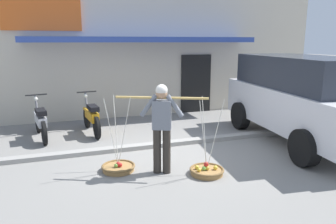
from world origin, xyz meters
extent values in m
plane|color=gray|center=(0.00, 0.00, 0.00)|extent=(90.00, 90.00, 0.00)
cube|color=gray|center=(0.00, 0.70, 0.05)|extent=(20.00, 0.24, 0.10)
cylinder|color=#2D2823|center=(-0.33, -0.83, 0.43)|extent=(0.15, 0.15, 0.86)
cylinder|color=#2D2823|center=(-0.49, -0.76, 0.43)|extent=(0.15, 0.15, 0.86)
cube|color=slate|center=(-0.41, -0.80, 1.13)|extent=(0.39, 0.32, 0.54)
sphere|color=tan|center=(-0.41, -0.80, 1.53)|extent=(0.21, 0.21, 0.21)
sphere|color=silver|center=(-0.41, -0.80, 1.58)|extent=(0.22, 0.22, 0.22)
cylinder|color=slate|center=(-0.19, -0.90, 1.30)|extent=(0.34, 0.22, 0.43)
cylinder|color=slate|center=(-0.62, -0.70, 1.30)|extent=(0.34, 0.22, 0.43)
cylinder|color=tan|center=(-0.41, -0.80, 1.45)|extent=(1.56, 0.76, 0.04)
cylinder|color=#9E7542|center=(0.36, -1.15, 0.04)|extent=(0.61, 0.61, 0.09)
torus|color=brown|center=(0.36, -1.15, 0.10)|extent=(0.65, 0.65, 0.05)
sphere|color=#79BC47|center=(0.30, -1.16, 0.13)|extent=(0.08, 0.08, 0.08)
sphere|color=gold|center=(0.36, -1.17, 0.13)|extent=(0.08, 0.08, 0.08)
sphere|color=yellow|center=(0.19, -1.19, 0.13)|extent=(0.08, 0.08, 0.08)
sphere|color=yellow|center=(0.52, -1.21, 0.13)|extent=(0.08, 0.08, 0.08)
sphere|color=yellow|center=(0.20, -1.07, 0.13)|extent=(0.08, 0.08, 0.08)
sphere|color=red|center=(0.35, -1.14, 0.20)|extent=(0.10, 0.10, 0.10)
cylinder|color=silver|center=(0.36, -1.01, 0.77)|extent=(0.01, 0.29, 1.36)
cylinder|color=silver|center=(0.24, -1.22, 0.77)|extent=(0.25, 0.15, 1.36)
cylinder|color=silver|center=(0.49, -1.22, 0.77)|extent=(0.25, 0.15, 1.36)
cylinder|color=#9E7542|center=(-1.18, -0.44, 0.04)|extent=(0.61, 0.61, 0.09)
torus|color=brown|center=(-1.18, -0.44, 0.10)|extent=(0.65, 0.65, 0.05)
sphere|color=red|center=(-1.18, -0.47, 0.14)|extent=(0.10, 0.10, 0.10)
sphere|color=#659C3B|center=(-1.23, -0.49, 0.13)|extent=(0.08, 0.08, 0.08)
sphere|color=red|center=(-1.15, -0.48, 0.13)|extent=(0.08, 0.08, 0.08)
cylinder|color=silver|center=(-1.18, -0.30, 0.77)|extent=(0.01, 0.29, 1.36)
cylinder|color=silver|center=(-1.30, -0.51, 0.77)|extent=(0.25, 0.15, 1.36)
cylinder|color=silver|center=(-1.06, -0.51, 0.77)|extent=(0.25, 0.15, 1.36)
cylinder|color=black|center=(-2.76, 2.96, 0.29)|extent=(0.17, 0.59, 0.58)
cylinder|color=black|center=(-2.57, 1.74, 0.29)|extent=(0.17, 0.59, 0.58)
cube|color=silver|center=(-2.76, 2.96, 0.55)|extent=(0.18, 0.30, 0.06)
cube|color=silver|center=(-2.65, 2.25, 0.51)|extent=(0.34, 0.92, 0.24)
cube|color=black|center=(-2.62, 2.07, 0.75)|extent=(0.31, 0.59, 0.12)
cylinder|color=slate|center=(-2.75, 2.86, 0.68)|extent=(0.11, 0.30, 0.76)
cylinder|color=black|center=(-2.74, 2.78, 1.07)|extent=(0.54, 0.12, 0.04)
sphere|color=silver|center=(-2.76, 2.94, 0.93)|extent=(0.11, 0.11, 0.11)
cylinder|color=black|center=(-1.45, 3.05, 0.29)|extent=(0.15, 0.59, 0.58)
cylinder|color=black|center=(-1.31, 1.81, 0.29)|extent=(0.15, 0.59, 0.58)
cube|color=orange|center=(-1.45, 3.05, 0.55)|extent=(0.17, 0.29, 0.06)
cube|color=orange|center=(-1.37, 2.33, 0.51)|extent=(0.30, 0.92, 0.24)
cube|color=black|center=(-1.35, 2.15, 0.75)|extent=(0.28, 0.58, 0.12)
cylinder|color=slate|center=(-1.44, 2.95, 0.68)|extent=(0.09, 0.30, 0.76)
cylinder|color=black|center=(-1.43, 2.87, 1.07)|extent=(0.54, 0.10, 0.04)
sphere|color=silver|center=(-1.45, 3.03, 0.93)|extent=(0.11, 0.11, 0.11)
cube|color=silver|center=(3.48, -0.05, 0.86)|extent=(2.39, 4.87, 0.96)
cube|color=#282D38|center=(3.50, 0.10, 1.72)|extent=(2.09, 3.83, 0.76)
cylinder|color=black|center=(2.38, -1.39, 0.38)|extent=(0.34, 0.78, 0.76)
cylinder|color=black|center=(4.58, 1.30, 0.38)|extent=(0.34, 0.78, 0.76)
cylinder|color=black|center=(2.69, 1.50, 0.38)|extent=(0.34, 0.78, 0.76)
cube|color=beige|center=(0.45, 6.51, 2.10)|extent=(13.00, 5.00, 4.20)
cube|color=#334CA3|center=(0.45, 3.51, 2.50)|extent=(7.15, 1.00, 0.16)
cube|color=#DB5B1E|center=(-2.48, 3.96, 3.20)|extent=(2.20, 0.08, 0.90)
cube|color=black|center=(2.40, 3.99, 1.00)|extent=(1.10, 0.06, 2.00)
camera|label=1|loc=(-2.18, -6.29, 2.46)|focal=34.47mm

